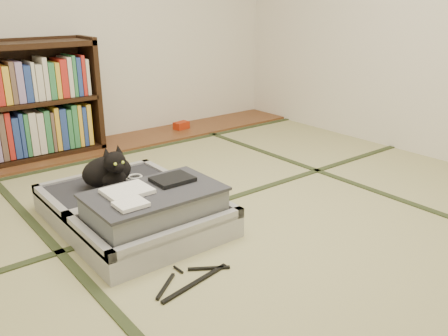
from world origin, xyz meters
TOP-DOWN VIEW (x-y plane):
  - floor at (0.00, 0.00)m, footprint 4.50×4.50m
  - wood_strip at (0.00, 2.00)m, footprint 4.00×0.50m
  - red_item at (0.84, 2.03)m, footprint 0.16×0.11m
  - tatami_borders at (0.00, 0.49)m, footprint 4.00×4.50m
  - bookcase at (-0.78, 2.07)m, footprint 1.50×0.34m
  - suitcase at (-0.53, 0.43)m, footprint 0.80×1.07m
  - cat at (-0.55, 0.72)m, footprint 0.36×0.36m
  - cable_coil at (-0.37, 0.75)m, footprint 0.11×0.11m
  - hanger at (-0.61, -0.24)m, footprint 0.42×0.23m

SIDE VIEW (x-z plane):
  - floor at x=0.00m, z-range 0.00..0.00m
  - tatami_borders at x=0.00m, z-range 0.00..0.01m
  - hanger at x=-0.61m, z-range 0.00..0.01m
  - wood_strip at x=0.00m, z-range 0.00..0.02m
  - red_item at x=0.84m, z-range 0.02..0.09m
  - suitcase at x=-0.53m, z-range -0.05..0.27m
  - cable_coil at x=-0.37m, z-range 0.15..0.18m
  - cat at x=-0.55m, z-range 0.12..0.40m
  - bookcase at x=-0.78m, z-range -0.03..0.93m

